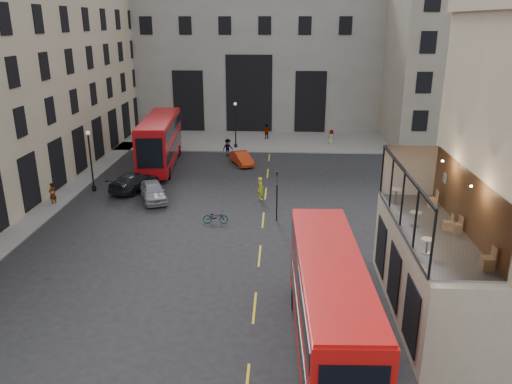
{
  "coord_description": "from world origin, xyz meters",
  "views": [
    {
      "loc": [
        -0.79,
        -22.44,
        14.08
      ],
      "look_at": [
        -2.41,
        9.7,
        3.0
      ],
      "focal_mm": 35.0,
      "sensor_mm": 36.0,
      "label": 1
    }
  ],
  "objects_px": {
    "cyclist": "(261,188)",
    "cafe_chair_c": "(448,225)",
    "car_a": "(153,191)",
    "traffic_light_far": "(145,138)",
    "bus_near": "(329,303)",
    "pedestrian_c": "(267,132)",
    "cafe_chair_b": "(457,228)",
    "bus_far": "(160,139)",
    "traffic_light_near": "(277,190)",
    "pedestrian_b": "(228,148)",
    "cafe_table_far": "(396,193)",
    "pedestrian_e": "(52,194)",
    "bicycle": "(215,217)",
    "car_b": "(242,158)",
    "pedestrian_a": "(168,151)",
    "cafe_chair_a": "(488,262)",
    "street_lamp_a": "(91,164)",
    "cafe_table_mid": "(416,217)",
    "cafe_chair_d": "(433,201)",
    "street_lamp_b": "(236,128)",
    "car_c": "(135,181)",
    "cafe_table_near": "(427,244)"
  },
  "relations": [
    {
      "from": "traffic_light_far",
      "to": "cafe_chair_a",
      "type": "distance_m",
      "value": 39.26
    },
    {
      "from": "bicycle",
      "to": "pedestrian_b",
      "type": "height_order",
      "value": "pedestrian_b"
    },
    {
      "from": "pedestrian_e",
      "to": "cafe_table_far",
      "type": "relative_size",
      "value": 2.19
    },
    {
      "from": "bus_near",
      "to": "cafe_chair_a",
      "type": "xyz_separation_m",
      "value": [
        6.18,
        -0.33,
        2.24
      ]
    },
    {
      "from": "car_b",
      "to": "pedestrian_e",
      "type": "distance_m",
      "value": 19.03
    },
    {
      "from": "cyclist",
      "to": "traffic_light_near",
      "type": "bearing_deg",
      "value": 175.39
    },
    {
      "from": "pedestrian_e",
      "to": "traffic_light_near",
      "type": "bearing_deg",
      "value": 103.78
    },
    {
      "from": "car_a",
      "to": "bicycle",
      "type": "xyz_separation_m",
      "value": [
        5.73,
        -4.62,
        -0.3
      ]
    },
    {
      "from": "pedestrian_b",
      "to": "cafe_chair_d",
      "type": "relative_size",
      "value": 2.14
    },
    {
      "from": "pedestrian_c",
      "to": "cafe_chair_d",
      "type": "distance_m",
      "value": 36.77
    },
    {
      "from": "car_a",
      "to": "traffic_light_far",
      "type": "bearing_deg",
      "value": 85.74
    },
    {
      "from": "bus_far",
      "to": "cafe_table_mid",
      "type": "relative_size",
      "value": 17.85
    },
    {
      "from": "bus_far",
      "to": "pedestrian_c",
      "type": "bearing_deg",
      "value": 49.89
    },
    {
      "from": "bus_near",
      "to": "pedestrian_b",
      "type": "bearing_deg",
      "value": 103.16
    },
    {
      "from": "cyclist",
      "to": "cafe_chair_c",
      "type": "height_order",
      "value": "cafe_chair_c"
    },
    {
      "from": "pedestrian_a",
      "to": "cafe_chair_c",
      "type": "xyz_separation_m",
      "value": [
        20.12,
        -29.07,
        4.06
      ]
    },
    {
      "from": "car_c",
      "to": "cafe_table_near",
      "type": "xyz_separation_m",
      "value": [
        18.99,
        -21.08,
        4.26
      ]
    },
    {
      "from": "pedestrian_e",
      "to": "car_b",
      "type": "bearing_deg",
      "value": 152.92
    },
    {
      "from": "traffic_light_far",
      "to": "pedestrian_e",
      "type": "height_order",
      "value": "traffic_light_far"
    },
    {
      "from": "pedestrian_a",
      "to": "car_b",
      "type": "bearing_deg",
      "value": -25.17
    },
    {
      "from": "bus_near",
      "to": "cafe_chair_a",
      "type": "distance_m",
      "value": 6.59
    },
    {
      "from": "car_b",
      "to": "cafe_chair_a",
      "type": "xyz_separation_m",
      "value": [
        12.35,
        -31.04,
        4.23
      ]
    },
    {
      "from": "bicycle",
      "to": "cyclist",
      "type": "relative_size",
      "value": 0.94
    },
    {
      "from": "bus_far",
      "to": "cafe_table_far",
      "type": "distance_m",
      "value": 29.18
    },
    {
      "from": "car_a",
      "to": "car_b",
      "type": "xyz_separation_m",
      "value": [
        6.44,
        11.15,
        -0.11
      ]
    },
    {
      "from": "car_b",
      "to": "bus_far",
      "type": "bearing_deg",
      "value": 163.36
    },
    {
      "from": "traffic_light_near",
      "to": "pedestrian_b",
      "type": "relative_size",
      "value": 1.96
    },
    {
      "from": "bus_near",
      "to": "pedestrian_c",
      "type": "relative_size",
      "value": 6.09
    },
    {
      "from": "pedestrian_c",
      "to": "bus_far",
      "type": "bearing_deg",
      "value": 24.79
    },
    {
      "from": "cafe_chair_a",
      "to": "cafe_chair_d",
      "type": "xyz_separation_m",
      "value": [
        -0.15,
        7.21,
        -0.02
      ]
    },
    {
      "from": "cafe_table_near",
      "to": "cafe_chair_c",
      "type": "bearing_deg",
      "value": 56.89
    },
    {
      "from": "cafe_chair_d",
      "to": "pedestrian_b",
      "type": "bearing_deg",
      "value": 117.29
    },
    {
      "from": "cyclist",
      "to": "traffic_light_far",
      "type": "bearing_deg",
      "value": 26.38
    },
    {
      "from": "street_lamp_a",
      "to": "cafe_table_mid",
      "type": "height_order",
      "value": "street_lamp_a"
    },
    {
      "from": "traffic_light_near",
      "to": "pedestrian_c",
      "type": "height_order",
      "value": "traffic_light_near"
    },
    {
      "from": "street_lamp_a",
      "to": "cyclist",
      "type": "distance_m",
      "value": 14.76
    },
    {
      "from": "car_a",
      "to": "pedestrian_e",
      "type": "bearing_deg",
      "value": 169.0
    },
    {
      "from": "street_lamp_a",
      "to": "bicycle",
      "type": "relative_size",
      "value": 2.96
    },
    {
      "from": "car_b",
      "to": "cafe_chair_c",
      "type": "relative_size",
      "value": 4.98
    },
    {
      "from": "bus_near",
      "to": "pedestrian_e",
      "type": "distance_m",
      "value": 27.32
    },
    {
      "from": "car_b",
      "to": "pedestrian_c",
      "type": "bearing_deg",
      "value": 55.39
    },
    {
      "from": "traffic_light_near",
      "to": "cafe_chair_b",
      "type": "bearing_deg",
      "value": -55.29
    },
    {
      "from": "traffic_light_near",
      "to": "cafe_table_near",
      "type": "xyz_separation_m",
      "value": [
        6.55,
        -14.66,
        2.62
      ]
    },
    {
      "from": "pedestrian_e",
      "to": "cyclist",
      "type": "bearing_deg",
      "value": 118.8
    },
    {
      "from": "bicycle",
      "to": "pedestrian_c",
      "type": "bearing_deg",
      "value": -8.96
    },
    {
      "from": "street_lamp_b",
      "to": "car_c",
      "type": "bearing_deg",
      "value": -115.53
    },
    {
      "from": "cyclist",
      "to": "bicycle",
      "type": "bearing_deg",
      "value": 128.47
    },
    {
      "from": "cafe_chair_b",
      "to": "bus_far",
      "type": "bearing_deg",
      "value": 127.78
    },
    {
      "from": "pedestrian_a",
      "to": "cafe_table_mid",
      "type": "distance_m",
      "value": 34.47
    },
    {
      "from": "bus_near",
      "to": "cafe_chair_d",
      "type": "distance_m",
      "value": 9.41
    }
  ]
}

